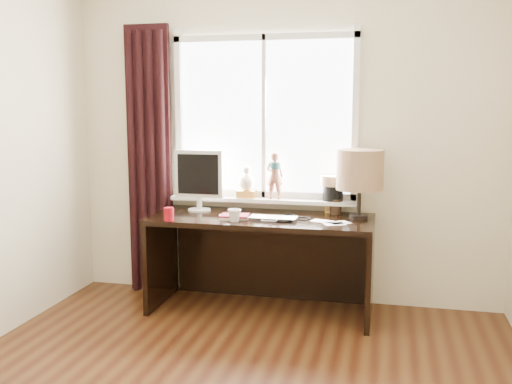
% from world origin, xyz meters
% --- Properties ---
extents(wall_back, '(3.50, 0.00, 2.60)m').
position_xyz_m(wall_back, '(0.00, 2.00, 1.30)').
color(wall_back, beige).
rests_on(wall_back, ground).
extents(laptop, '(0.36, 0.24, 0.03)m').
position_xyz_m(laptop, '(0.02, 1.52, 0.76)').
color(laptop, silver).
rests_on(laptop, desk).
extents(mug, '(0.14, 0.14, 0.10)m').
position_xyz_m(mug, '(-0.25, 1.40, 0.80)').
color(mug, white).
rests_on(mug, desk).
extents(red_cup, '(0.07, 0.07, 0.10)m').
position_xyz_m(red_cup, '(-0.73, 1.33, 0.80)').
color(red_cup, maroon).
rests_on(red_cup, desk).
extents(window, '(1.52, 0.20, 1.40)m').
position_xyz_m(window, '(-0.13, 1.95, 1.31)').
color(window, white).
rests_on(window, ground).
extents(curtain, '(0.38, 0.09, 2.25)m').
position_xyz_m(curtain, '(-1.13, 1.91, 1.12)').
color(curtain, black).
rests_on(curtain, floor).
extents(desk, '(1.70, 0.70, 0.75)m').
position_xyz_m(desk, '(-0.10, 1.73, 0.51)').
color(desk, black).
rests_on(desk, floor).
extents(monitor, '(0.40, 0.18, 0.49)m').
position_xyz_m(monitor, '(-0.64, 1.76, 1.03)').
color(monitor, beige).
rests_on(monitor, desk).
extents(notebook_stack, '(0.26, 0.21, 0.03)m').
position_xyz_m(notebook_stack, '(-0.28, 1.52, 0.77)').
color(notebook_stack, beige).
rests_on(notebook_stack, desk).
extents(brush_holder, '(0.09, 0.09, 0.25)m').
position_xyz_m(brush_holder, '(0.45, 1.87, 0.81)').
color(brush_holder, black).
rests_on(brush_holder, desk).
extents(icon_frame, '(0.10, 0.03, 0.13)m').
position_xyz_m(icon_frame, '(0.41, 1.91, 0.81)').
color(icon_frame, gold).
rests_on(icon_frame, desk).
extents(table_lamp, '(0.35, 0.35, 0.52)m').
position_xyz_m(table_lamp, '(0.63, 1.73, 1.11)').
color(table_lamp, black).
rests_on(table_lamp, desk).
extents(loose_papers, '(0.31, 0.24, 0.00)m').
position_xyz_m(loose_papers, '(0.45, 1.53, 0.75)').
color(loose_papers, white).
rests_on(loose_papers, desk).
extents(desk_cables, '(0.28, 0.33, 0.01)m').
position_xyz_m(desk_cables, '(0.14, 1.60, 0.75)').
color(desk_cables, black).
rests_on(desk_cables, desk).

